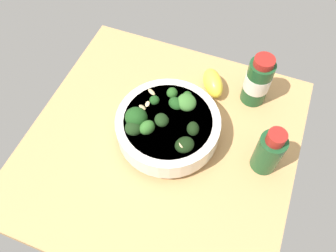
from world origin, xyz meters
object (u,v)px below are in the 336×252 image
at_px(bowl_of_broccoli, 166,125).
at_px(lemon_wedge, 213,83).
at_px(bottle_tall, 269,152).
at_px(bottle_short, 258,81).

relative_size(bowl_of_broccoli, lemon_wedge, 2.72).
relative_size(bowl_of_broccoli, bottle_tall, 1.80).
height_order(bottle_tall, bottle_short, bottle_short).
bearing_deg(bowl_of_broccoli, bottle_tall, 92.37).
distance_m(lemon_wedge, bottle_tall, 0.22).
height_order(lemon_wedge, bottle_tall, bottle_tall).
bearing_deg(bowl_of_broccoli, lemon_wedge, 160.77).
xyz_separation_m(bottle_tall, bottle_short, (-0.16, -0.06, 0.01)).
relative_size(bowl_of_broccoli, bottle_short, 1.66).
bearing_deg(bottle_short, bowl_of_broccoli, -41.69).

